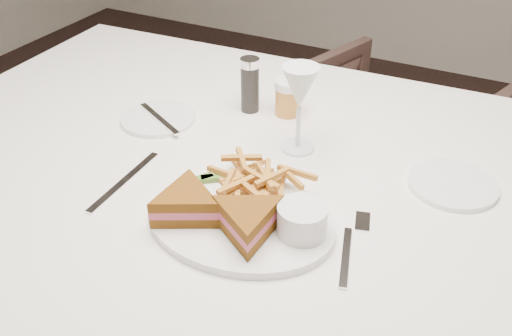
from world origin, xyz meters
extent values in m
cube|color=white|center=(-0.05, 0.13, 0.38)|extent=(1.62, 1.12, 0.75)
imported|color=#49332C|center=(-0.06, 1.00, 0.32)|extent=(0.77, 0.75, 0.64)
ellipsoid|color=white|center=(-0.03, -0.01, 0.76)|extent=(0.33, 0.26, 0.01)
cube|color=silver|center=(-0.28, 0.00, 0.75)|extent=(0.02, 0.21, 0.00)
cylinder|color=white|center=(-0.36, 0.22, 0.76)|extent=(0.16, 0.16, 0.01)
cylinder|color=white|center=(0.26, 0.26, 0.76)|extent=(0.16, 0.16, 0.01)
cylinder|color=black|center=(-0.20, 0.35, 0.81)|extent=(0.04, 0.04, 0.12)
cylinder|color=#C6792F|center=(-0.12, 0.37, 0.79)|extent=(0.06, 0.06, 0.08)
cube|color=#466F26|center=(-0.12, 0.06, 0.77)|extent=(0.05, 0.05, 0.01)
cube|color=#466F26|center=(-0.15, 0.04, 0.77)|extent=(0.04, 0.05, 0.01)
cylinder|color=white|center=(0.07, 0.00, 0.79)|extent=(0.08, 0.08, 0.05)
camera|label=1|loc=(0.32, -0.65, 1.36)|focal=40.00mm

